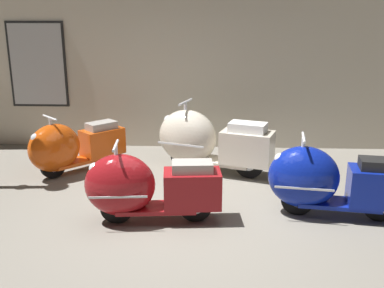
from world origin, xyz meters
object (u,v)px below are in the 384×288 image
scooter_1 (142,187)px  scooter_3 (326,181)px  scooter_2 (205,141)px  scooter_0 (70,147)px

scooter_1 → scooter_3: bearing=-178.5°
scooter_2 → scooter_3: scooter_2 is taller
scooter_0 → scooter_2: (2.06, 0.17, 0.07)m
scooter_1 → scooter_3: 2.18m
scooter_0 → scooter_3: bearing=113.7°
scooter_3 → scooter_1: bearing=14.9°
scooter_3 → scooter_0: bearing=-12.9°
scooter_1 → scooter_2: bearing=-116.6°
scooter_0 → scooter_3: 3.78m
scooter_2 → scooter_0: bearing=23.7°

